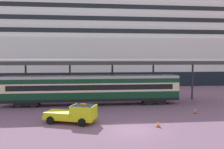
{
  "coord_description": "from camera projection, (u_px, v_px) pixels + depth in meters",
  "views": [
    {
      "loc": [
        -4.27,
        -20.94,
        6.58
      ],
      "look_at": [
        -1.04,
        8.52,
        4.5
      ],
      "focal_mm": 38.13,
      "sensor_mm": 36.0,
      "label": 1
    }
  ],
  "objects": [
    {
      "name": "ground_plane",
      "position": [
        134.0,
        130.0,
        21.69
      ],
      "size": [
        400.0,
        400.0,
        0.0
      ],
      "primitive_type": "plane",
      "color": "#73516C"
    },
    {
      "name": "cruise_ship",
      "position": [
        139.0,
        44.0,
        65.27
      ],
      "size": [
        166.47,
        23.22,
        33.19
      ],
      "color": "black",
      "rests_on": "ground"
    },
    {
      "name": "platform_canopy",
      "position": [
        92.0,
        61.0,
        33.4
      ],
      "size": [
        38.28,
        5.21,
        6.39
      ],
      "color": "silver",
      "rests_on": "ground"
    },
    {
      "name": "train_carriage",
      "position": [
        92.0,
        88.0,
        33.21
      ],
      "size": [
        24.3,
        2.81,
        4.11
      ],
      "color": "black",
      "rests_on": "ground"
    },
    {
      "name": "service_truck",
      "position": [
        75.0,
        113.0,
        23.92
      ],
      "size": [
        5.58,
        3.67,
        2.02
      ],
      "color": "yellow",
      "rests_on": "ground"
    },
    {
      "name": "traffic_cone_near",
      "position": [
        195.0,
        110.0,
        28.26
      ],
      "size": [
        0.36,
        0.36,
        0.7
      ],
      "color": "black",
      "rests_on": "ground"
    },
    {
      "name": "traffic_cone_mid",
      "position": [
        158.0,
        124.0,
        22.63
      ],
      "size": [
        0.36,
        0.36,
        0.61
      ],
      "color": "black",
      "rests_on": "ground"
    }
  ]
}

